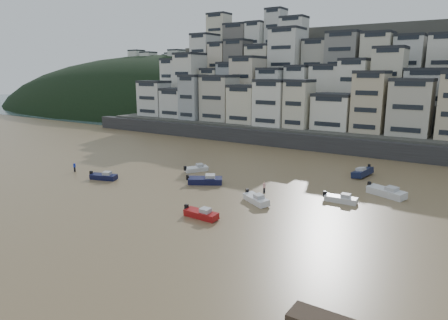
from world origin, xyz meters
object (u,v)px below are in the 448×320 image
Objects in this scene: boat_g at (386,191)px; boat_f at (196,168)px; boat_a at (201,213)px; boat_b at (256,198)px; boat_j at (104,176)px; boat_c at (205,179)px; boat_d at (341,198)px; boat_i at (363,171)px; person_blue at (75,167)px; person_pink at (264,187)px.

boat_f is at bearing -150.93° from boat_g.
boat_g is 27.29m from boat_a.
boat_a is (-2.82, -8.60, -0.04)m from boat_b.
boat_j is at bearing 171.81° from boat_f.
boat_c reaches higher than boat_j.
boat_i is (-1.35, 15.98, 0.19)m from boat_d.
boat_b is 35.43m from person_blue.
boat_i is at bearing 72.53° from boat_a.
boat_g reaches higher than boat_c.
boat_g reaches higher than boat_j.
boat_d is at bearing -1.64° from boat_j.
person_pink is (-10.65, -2.06, 0.23)m from boat_d.
person_pink reaches higher than boat_d.
boat_j is (-26.83, -3.29, -0.03)m from boat_b.
person_pink reaches higher than boat_j.
boat_b is at bearing -90.43° from boat_f.
boat_a is (24.01, -5.31, -0.01)m from boat_j.
person_blue is at bearing 158.39° from boat_j.
boat_g is at bearing 28.58° from person_pink.
boat_i is (25.48, 13.17, 0.21)m from boat_f.
boat_b reaches higher than boat_a.
boat_c is 3.36× the size of person_pink.
boat_c is at bearing 14.78° from person_blue.
person_pink is (-9.30, -18.03, 0.03)m from boat_i.
boat_d is 16.03m from boat_i.
boat_i is at bearing 93.22° from boat_d.
boat_b is at bearing 73.61° from boat_a.
boat_a is 13.33m from person_pink.
person_blue is (-43.41, -25.28, 0.03)m from boat_i.
person_blue is at bearing -168.00° from person_pink.
boat_d is 19.59m from boat_a.
boat_f is (-17.40, 9.50, -0.08)m from boat_b.
boat_i is 33.11m from boat_a.
boat_g reaches higher than boat_f.
boat_d reaches higher than boat_f.
boat_c reaches higher than boat_d.
person_pink is at bearing -20.64° from boat_i.
person_pink reaches higher than boat_i.
boat_i reaches higher than boat_f.
boat_j is at bearing 169.27° from boat_a.
boat_c is at bearing -137.16° from boat_g.
boat_a is at bearing -87.35° from boat_c.
boat_i is 3.54× the size of person_blue.
person_pink is (10.03, 0.89, 0.07)m from boat_c.
boat_d is 2.72× the size of person_blue.
person_blue is at bearing -139.67° from boat_g.
boat_d is 26.98m from boat_f.
boat_b is 1.06× the size of boat_a.
boat_c is (-20.68, -2.95, 0.15)m from boat_d.
boat_c is at bearing -174.91° from person_pink.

